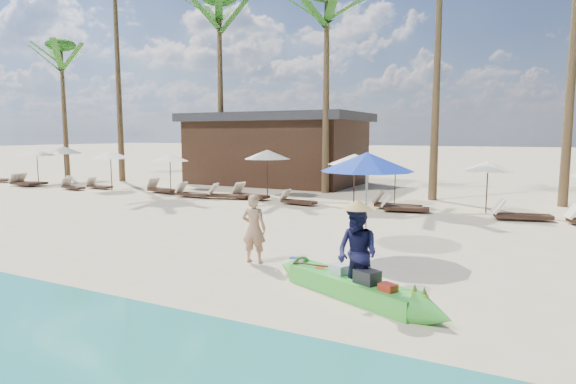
% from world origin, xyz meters
% --- Properties ---
extents(ground, '(240.00, 240.00, 0.00)m').
position_xyz_m(ground, '(0.00, 0.00, 0.00)').
color(ground, beige).
rests_on(ground, ground).
extents(wet_sand_strip, '(240.00, 4.50, 0.01)m').
position_xyz_m(wet_sand_strip, '(0.00, -5.00, 0.00)').
color(wet_sand_strip, tan).
rests_on(wet_sand_strip, ground).
extents(green_canoe, '(4.44, 2.14, 0.60)m').
position_xyz_m(green_canoe, '(3.35, -0.49, 0.20)').
color(green_canoe, green).
rests_on(green_canoe, ground).
extents(tourist, '(0.65, 0.48, 1.64)m').
position_xyz_m(tourist, '(0.46, 0.77, 0.82)').
color(tourist, tan).
rests_on(tourist, ground).
extents(vendor_green, '(1.05, 0.95, 1.75)m').
position_xyz_m(vendor_green, '(3.50, -0.64, 0.88)').
color(vendor_green, '#15153A').
rests_on(vendor_green, ground).
extents(blue_umbrella, '(2.40, 2.40, 2.58)m').
position_xyz_m(blue_umbrella, '(2.47, 3.06, 2.33)').
color(blue_umbrella, '#99999E').
rests_on(blue_umbrella, ground).
extents(resort_parasol_0, '(2.12, 2.12, 2.18)m').
position_xyz_m(resort_parasol_0, '(-20.50, 10.17, 1.96)').
color(resort_parasol_0, '#331F14').
rests_on(resort_parasol_0, ground).
extents(lounger_0_right, '(1.93, 0.62, 0.65)m').
position_xyz_m(lounger_0_right, '(-20.43, 9.07, 0.22)').
color(lounger_0_right, '#331F14').
rests_on(lounger_0_right, ground).
extents(resort_parasol_1, '(2.22, 2.22, 2.29)m').
position_xyz_m(resort_parasol_1, '(-19.68, 11.42, 2.07)').
color(resort_parasol_1, '#331F14').
rests_on(resort_parasol_1, ground).
extents(lounger_1_left, '(2.02, 0.88, 0.66)m').
position_xyz_m(lounger_1_left, '(-20.37, 9.54, 0.22)').
color(lounger_1_left, '#331F14').
rests_on(lounger_1_left, ground).
extents(lounger_1_right, '(1.74, 0.79, 0.57)m').
position_xyz_m(lounger_1_right, '(-16.31, 9.19, 0.19)').
color(lounger_1_right, '#331F14').
rests_on(lounger_1_right, ground).
extents(resort_parasol_2, '(2.08, 2.08, 2.14)m').
position_xyz_m(resort_parasol_2, '(-14.32, 10.15, 1.93)').
color(resort_parasol_2, '#331F14').
rests_on(resort_parasol_2, ground).
extents(lounger_2_left, '(1.70, 0.60, 0.57)m').
position_xyz_m(lounger_2_left, '(-15.38, 10.16, 0.19)').
color(lounger_2_left, '#331F14').
rests_on(lounger_2_left, ground).
extents(resort_parasol_3, '(1.96, 1.96, 2.02)m').
position_xyz_m(resort_parasol_3, '(-10.84, 10.94, 1.82)').
color(resort_parasol_3, '#331F14').
rests_on(resort_parasol_3, ground).
extents(lounger_3_left, '(2.07, 0.95, 0.68)m').
position_xyz_m(lounger_3_left, '(-10.88, 10.25, 0.23)').
color(lounger_3_left, '#331F14').
rests_on(lounger_3_left, ground).
extents(lounger_3_right, '(1.90, 0.64, 0.64)m').
position_xyz_m(lounger_3_right, '(-8.35, 9.61, 0.21)').
color(lounger_3_right, '#331F14').
rests_on(lounger_3_right, ground).
extents(resort_parasol_4, '(2.24, 2.24, 2.31)m').
position_xyz_m(resort_parasol_4, '(-5.12, 11.27, 2.08)').
color(resort_parasol_4, '#331F14').
rests_on(resort_parasol_4, ground).
extents(lounger_4_left, '(1.99, 1.04, 0.65)m').
position_xyz_m(lounger_4_left, '(-6.56, 9.88, 0.22)').
color(lounger_4_left, '#331F14').
rests_on(lounger_4_left, ground).
extents(lounger_4_right, '(2.07, 1.04, 0.67)m').
position_xyz_m(lounger_4_right, '(-5.59, 10.32, 0.23)').
color(lounger_4_right, '#331F14').
rests_on(lounger_4_right, ground).
extents(resort_parasol_5, '(2.18, 2.18, 2.24)m').
position_xyz_m(resort_parasol_5, '(-0.27, 9.93, 2.02)').
color(resort_parasol_5, '#331F14').
rests_on(resort_parasol_5, ground).
extents(lounger_5_left, '(1.71, 0.68, 0.57)m').
position_xyz_m(lounger_5_left, '(-2.80, 9.70, 0.19)').
color(lounger_5_left, '#331F14').
rests_on(lounger_5_left, ground).
extents(resort_parasol_6, '(1.76, 1.76, 1.82)m').
position_xyz_m(resort_parasol_6, '(0.98, 11.68, 1.64)').
color(resort_parasol_6, '#331F14').
rests_on(resort_parasol_6, ground).
extents(lounger_6_left, '(1.92, 0.94, 0.63)m').
position_xyz_m(lounger_6_left, '(1.79, 9.78, 0.21)').
color(lounger_6_left, '#331F14').
rests_on(lounger_6_left, ground).
extents(lounger_6_right, '(1.95, 0.68, 0.65)m').
position_xyz_m(lounger_6_right, '(1.33, 10.32, 0.22)').
color(lounger_6_right, '#331F14').
rests_on(lounger_6_right, ground).
extents(resort_parasol_7, '(1.97, 1.97, 2.03)m').
position_xyz_m(resort_parasol_7, '(4.72, 11.02, 1.83)').
color(resort_parasol_7, '#331F14').
rests_on(resort_parasol_7, ground).
extents(lounger_7_left, '(2.06, 1.09, 0.67)m').
position_xyz_m(lounger_7_left, '(5.90, 9.86, 0.22)').
color(lounger_7_left, '#331F14').
rests_on(lounger_7_left, ground).
extents(palm_0, '(2.08, 2.08, 9.90)m').
position_xyz_m(palm_0, '(-24.62, 15.48, 8.11)').
color(palm_0, brown).
rests_on(palm_0, ground).
extents(palm_1, '(2.08, 2.08, 13.60)m').
position_xyz_m(palm_1, '(-17.59, 14.06, 10.82)').
color(palm_1, brown).
rests_on(palm_1, ground).
extents(palm_2, '(2.08, 2.08, 11.33)m').
position_xyz_m(palm_2, '(-10.45, 15.08, 9.18)').
color(palm_2, brown).
rests_on(palm_2, ground).
extents(palm_3, '(2.08, 2.08, 10.52)m').
position_xyz_m(palm_3, '(-3.36, 14.27, 8.58)').
color(palm_3, brown).
rests_on(palm_3, ground).
extents(pavilion_west, '(10.80, 6.60, 4.30)m').
position_xyz_m(pavilion_west, '(-8.00, 17.50, 2.19)').
color(pavilion_west, '#331F14').
rests_on(pavilion_west, ground).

